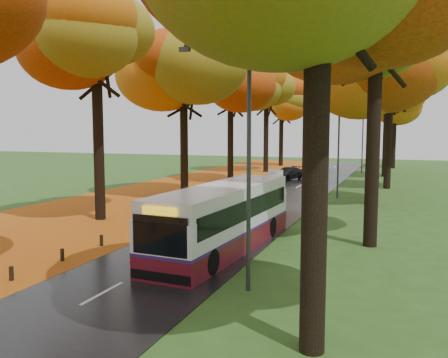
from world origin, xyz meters
The scene contains 13 objects.
road centered at (0.00, 25.00, 0.02)m, with size 6.50×90.00×0.04m, color black.
centre_line centered at (0.00, 25.00, 0.04)m, with size 0.12×90.00×0.01m, color silver.
leaf_verge centered at (-9.00, 25.00, 0.01)m, with size 12.00×90.00×0.02m, color #813F0B.
leaf_drift centered at (-3.05, 25.00, 0.04)m, with size 0.90×90.00×0.01m, color #B25212.
trees_left centered at (-7.18, 27.06, 9.53)m, with size 9.20×74.00×13.88m.
trees_right centered at (7.19, 26.91, 9.69)m, with size 9.30×74.20×13.96m.
streetlamp_near centered at (3.95, 8.00, 4.71)m, with size 2.45×0.18×8.00m.
streetlamp_mid centered at (3.95, 30.00, 4.71)m, with size 2.45×0.18×8.00m.
streetlamp_far centered at (3.95, 52.00, 4.71)m, with size 2.45×0.18×8.00m.
bus centered at (1.64, 12.54, 1.48)m, with size 3.02×10.59×2.75m.
car_white centered at (-2.35, 32.14, 0.70)m, with size 1.56×3.89×1.33m, color silver.
car_silver centered at (-2.32, 36.61, 0.71)m, with size 1.41×4.05×1.33m, color #9DA0A5.
car_dark centered at (-2.35, 41.65, 0.67)m, with size 1.75×4.32×1.25m, color black.
Camera 1 is at (8.75, -6.22, 5.21)m, focal length 38.00 mm.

